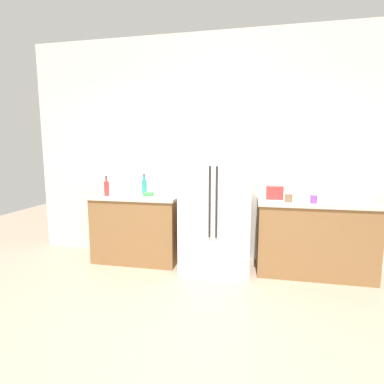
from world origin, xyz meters
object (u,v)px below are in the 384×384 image
object	(u,v)px
rice_cooker	(339,190)
bowl_b	(148,194)
bowl_a	(128,192)
bottle_a	(107,188)
cup_a	(314,199)
bottle_b	(144,186)
cup_b	(289,198)
refrigerator	(217,197)
toaster	(275,193)

from	to	relation	value
rice_cooker	bowl_b	distance (m)	2.40
bowl_a	bowl_b	size ratio (longest dim) A/B	1.21
rice_cooker	bottle_a	distance (m)	2.95
cup_a	bowl_b	bearing A→B (deg)	175.96
rice_cooker	bottle_b	distance (m)	2.52
bottle_a	cup_b	xyz separation A→B (m)	(2.34, -0.01, -0.06)
refrigerator	toaster	distance (m)	0.73
toaster	bottle_b	xyz separation A→B (m)	(-1.76, 0.11, 0.03)
bottle_a	cup_a	size ratio (longest dim) A/B	2.86
bottle_a	bottle_b	distance (m)	0.51
refrigerator	bottle_a	size ratio (longest dim) A/B	6.99
cup_b	toaster	bearing A→B (deg)	127.99
cup_a	rice_cooker	bearing A→B (deg)	33.11
cup_a	bowl_a	xyz separation A→B (m)	(-2.40, 0.23, -0.01)
cup_b	bowl_a	bearing A→B (deg)	174.28
toaster	cup_a	size ratio (longest dim) A/B	2.19
toaster	bottle_b	size ratio (longest dim) A/B	0.74
bottle_a	bottle_b	world-z (taller)	bottle_b
bottle_a	rice_cooker	bearing A→B (deg)	3.55
cup_a	bowl_a	size ratio (longest dim) A/B	0.52
bottle_a	cup_a	distance (m)	2.62
rice_cooker	bowl_a	size ratio (longest dim) A/B	1.62
rice_cooker	cup_a	xyz separation A→B (m)	(-0.33, -0.21, -0.09)
refrigerator	cup_b	distance (m)	0.87
rice_cooker	bowl_a	world-z (taller)	rice_cooker
toaster	refrigerator	bearing A→B (deg)	-171.81
refrigerator	rice_cooker	bearing A→B (deg)	4.20
bottle_b	bowl_a	distance (m)	0.24
bottle_b	cup_a	size ratio (longest dim) A/B	2.95
cup_a	bowl_b	distance (m)	2.08
bottle_a	refrigerator	bearing A→B (deg)	2.91
cup_a	bowl_b	size ratio (longest dim) A/B	0.62
refrigerator	bowl_b	size ratio (longest dim) A/B	12.44
bottle_b	cup_b	size ratio (longest dim) A/B	2.86
cup_a	bottle_a	bearing A→B (deg)	179.35
toaster	rice_cooker	world-z (taller)	rice_cooker
bottle_b	cup_b	distance (m)	1.94
toaster	bottle_a	xyz separation A→B (m)	(-2.19, -0.18, 0.02)
refrigerator	cup_a	distance (m)	1.15
cup_a	bowl_b	world-z (taller)	cup_a
bowl_a	bottle_a	bearing A→B (deg)	-137.17
refrigerator	bottle_b	distance (m)	1.07
bottle_a	cup_b	size ratio (longest dim) A/B	2.77
rice_cooker	bowl_a	distance (m)	2.73
bottle_b	cup_a	bearing A→B (deg)	-8.23
cup_b	bowl_a	distance (m)	2.14
bottle_b	cup_a	distance (m)	2.21
toaster	bowl_a	bearing A→B (deg)	179.42
refrigerator	bowl_b	distance (m)	0.93
bowl_a	rice_cooker	bearing A→B (deg)	-0.32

